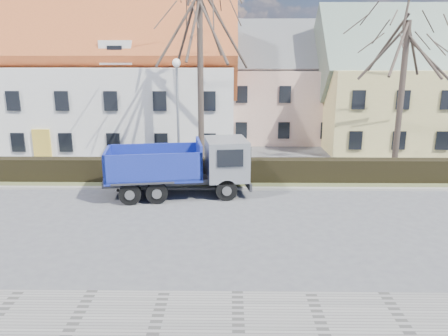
{
  "coord_description": "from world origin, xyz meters",
  "views": [
    {
      "loc": [
        -0.25,
        -17.95,
        7.09
      ],
      "look_at": [
        -0.53,
        3.07,
        1.6
      ],
      "focal_mm": 35.0,
      "sensor_mm": 36.0,
      "label": 1
    }
  ],
  "objects_px": {
    "streetlight": "(178,119)",
    "parked_car_a": "(138,157)",
    "dump_truck": "(173,167)",
    "cart_frame": "(117,186)"
  },
  "relations": [
    {
      "from": "parked_car_a",
      "to": "cart_frame",
      "type": "bearing_deg",
      "value": 173.24
    },
    {
      "from": "dump_truck",
      "to": "cart_frame",
      "type": "distance_m",
      "value": 3.37
    },
    {
      "from": "dump_truck",
      "to": "streetlight",
      "type": "relative_size",
      "value": 1.08
    },
    {
      "from": "cart_frame",
      "to": "parked_car_a",
      "type": "xyz_separation_m",
      "value": [
        -0.0,
        5.47,
        0.32
      ]
    },
    {
      "from": "dump_truck",
      "to": "cart_frame",
      "type": "bearing_deg",
      "value": 160.91
    },
    {
      "from": "streetlight",
      "to": "parked_car_a",
      "type": "distance_m",
      "value": 4.86
    },
    {
      "from": "cart_frame",
      "to": "parked_car_a",
      "type": "distance_m",
      "value": 5.48
    },
    {
      "from": "dump_truck",
      "to": "streetlight",
      "type": "bearing_deg",
      "value": 83.09
    },
    {
      "from": "dump_truck",
      "to": "parked_car_a",
      "type": "relative_size",
      "value": 1.98
    },
    {
      "from": "dump_truck",
      "to": "parked_car_a",
      "type": "height_order",
      "value": "dump_truck"
    }
  ]
}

